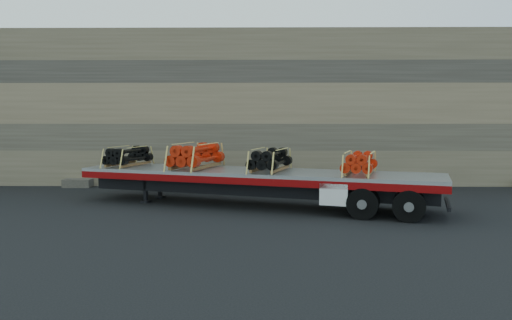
% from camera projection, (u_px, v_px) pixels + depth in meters
% --- Properties ---
extents(ground, '(120.00, 120.00, 0.00)m').
position_uv_depth(ground, '(257.00, 206.00, 17.34)').
color(ground, black).
rests_on(ground, ground).
extents(rock_wall, '(44.00, 3.00, 7.00)m').
position_uv_depth(rock_wall, '(258.00, 108.00, 23.51)').
color(rock_wall, '#7A6B54').
rests_on(rock_wall, ground).
extents(trailer, '(12.71, 6.13, 1.26)m').
position_uv_depth(trailer, '(256.00, 188.00, 17.33)').
color(trailer, '#A8ABB0').
rests_on(trailer, ground).
extents(bundle_front, '(1.54, 2.18, 0.70)m').
position_uv_depth(bundle_front, '(128.00, 157.00, 18.85)').
color(bundle_front, black).
rests_on(bundle_front, trailer).
extents(bundle_midfront, '(1.91, 2.70, 0.87)m').
position_uv_depth(bundle_midfront, '(196.00, 156.00, 17.95)').
color(bundle_midfront, red).
rests_on(bundle_midfront, trailer).
extents(bundle_midrear, '(1.62, 2.29, 0.74)m').
position_uv_depth(bundle_midrear, '(270.00, 160.00, 17.08)').
color(bundle_midrear, black).
rests_on(bundle_midrear, trailer).
extents(bundle_rear, '(1.52, 2.15, 0.69)m').
position_uv_depth(bundle_rear, '(360.00, 164.00, 16.13)').
color(bundle_rear, red).
rests_on(bundle_rear, trailer).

